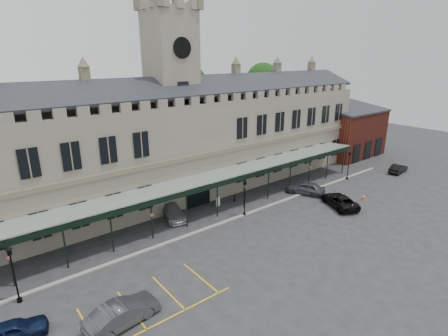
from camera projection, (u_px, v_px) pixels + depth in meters
ground at (262, 242)px, 33.84m from camera, size 140.00×140.00×0.00m
station_building at (175, 145)px, 43.69m from camera, size 60.00×10.36×17.30m
clock_tower at (172, 91)px, 41.70m from camera, size 5.60×5.60×24.80m
canopy at (216, 196)px, 38.66m from camera, size 50.00×4.10×4.30m
brick_annex at (349, 132)px, 62.33m from camera, size 12.40×8.36×9.23m
kerb at (227, 221)px, 37.92m from camera, size 60.00×0.40×0.12m
parking_markings at (134, 314)px, 24.44m from camera, size 16.00×6.00×0.01m
tree_behind_mid at (188, 85)px, 53.23m from camera, size 6.00×6.00×16.00m
tree_behind_right at (263, 81)px, 62.70m from camera, size 6.00×6.00×16.00m
lamp_post_left at (13, 269)px, 24.76m from camera, size 0.44×0.44×4.66m
lamp_post_mid at (245, 194)px, 38.59m from camera, size 0.41×0.41×4.36m
lamp_post_right at (349, 163)px, 50.11m from camera, size 0.40×0.40×4.27m
traffic_cone at (364, 197)px, 43.51m from camera, size 0.43×0.43×0.68m
sign_board at (218, 202)px, 41.58m from camera, size 0.67×0.17×1.15m
bollard_left at (183, 214)px, 38.75m from camera, size 0.17×0.17×0.96m
bollard_right at (234, 199)px, 42.95m from camera, size 0.15×0.15×0.83m
car_left_a at (12, 331)px, 21.95m from camera, size 4.30×2.14×1.41m
car_left_b at (123, 313)px, 23.28m from camera, size 5.26×2.36×1.68m
car_taxi at (173, 211)px, 38.67m from camera, size 3.14×5.36×1.46m
car_van at (340, 201)px, 41.48m from camera, size 4.45×5.94×1.50m
car_right_a at (306, 188)px, 45.25m from camera, size 3.91×5.28×1.67m
car_right_b at (398, 168)px, 53.48m from camera, size 4.25×1.86×1.36m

